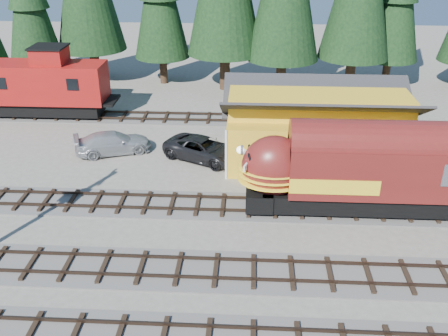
# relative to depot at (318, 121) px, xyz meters

# --- Properties ---
(ground) EXTENTS (120.00, 120.00, 0.00)m
(ground) POSITION_rel_depot_xyz_m (0.00, -10.50, -2.96)
(ground) COLOR #6B665B
(ground) RESTS_ON ground
(track_spur) EXTENTS (32.00, 3.20, 0.33)m
(track_spur) POSITION_rel_depot_xyz_m (-10.00, 7.50, -2.90)
(track_spur) COLOR #4C4947
(track_spur) RESTS_ON ground
(depot) EXTENTS (12.80, 7.00, 5.30)m
(depot) POSITION_rel_depot_xyz_m (0.00, 0.00, 0.00)
(depot) COLOR gold
(depot) RESTS_ON ground
(locomotive) EXTENTS (15.40, 3.06, 4.19)m
(locomotive) POSITION_rel_depot_xyz_m (2.29, -6.50, -0.50)
(locomotive) COLOR black
(locomotive) RESTS_ON ground
(caboose) EXTENTS (10.63, 3.08, 5.53)m
(caboose) POSITION_rel_depot_xyz_m (-21.76, 7.50, -0.24)
(caboose) COLOR black
(caboose) RESTS_ON ground
(pickup_truck_a) EXTENTS (6.21, 4.84, 1.57)m
(pickup_truck_a) POSITION_rel_depot_xyz_m (-7.71, -0.16, -2.18)
(pickup_truck_a) COLOR black
(pickup_truck_a) RESTS_ON ground
(pickup_truck_b) EXTENTS (5.74, 3.90, 1.54)m
(pickup_truck_b) POSITION_rel_depot_xyz_m (-14.24, 0.57, -2.19)
(pickup_truck_b) COLOR #A2A5AA
(pickup_truck_b) RESTS_ON ground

